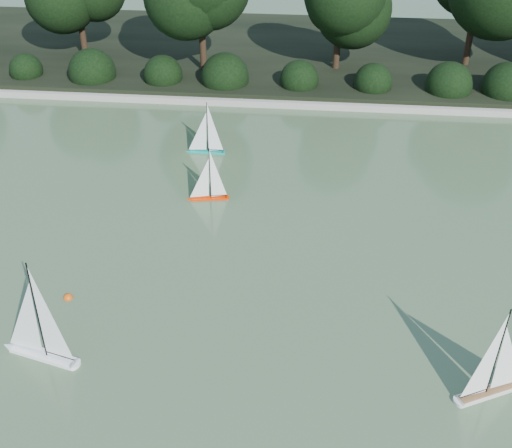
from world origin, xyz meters
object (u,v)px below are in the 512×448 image
object	(u,v)px
sailboat_teal	(203,144)
race_buoy	(68,298)
sailboat_white_b	(497,379)
sailboat_orange	(206,191)
sailboat_white_a	(35,341)

from	to	relation	value
sailboat_teal	race_buoy	bearing A→B (deg)	-104.41
sailboat_white_b	sailboat_orange	world-z (taller)	sailboat_white_b
sailboat_teal	sailboat_white_a	bearing A→B (deg)	-101.68
sailboat_white_b	sailboat_teal	distance (m)	8.91
race_buoy	sailboat_teal	bearing A→B (deg)	75.59
sailboat_orange	race_buoy	distance (m)	3.94
sailboat_white_b	race_buoy	world-z (taller)	sailboat_white_b
sailboat_white_b	sailboat_teal	xyz separation A→B (m)	(-5.45, 7.04, -0.05)
sailboat_white_a	sailboat_white_b	bearing A→B (deg)	-0.60
sailboat_orange	race_buoy	xyz separation A→B (m)	(-1.85, -3.48, -0.20)
sailboat_white_b	sailboat_white_a	bearing A→B (deg)	179.40
sailboat_white_a	sailboat_teal	distance (m)	7.12
sailboat_white_a	race_buoy	world-z (taller)	sailboat_white_a
sailboat_white_a	sailboat_teal	world-z (taller)	sailboat_white_a
sailboat_white_b	race_buoy	distance (m)	7.05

